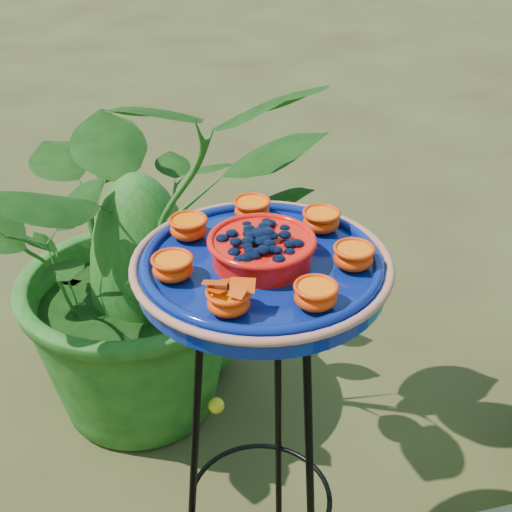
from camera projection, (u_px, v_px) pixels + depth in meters
The scene contains 3 objects.
tripod_stand at pixel (261, 422), 1.33m from camera, with size 0.32×0.33×0.80m.
feeder_dish at pixel (262, 263), 1.15m from camera, with size 0.45×0.45×0.10m.
shrub_back_left at pixel (141, 246), 1.85m from camera, with size 0.91×0.79×1.01m, color #154311.
Camera 1 is at (0.09, -0.84, 1.45)m, focal length 50.00 mm.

